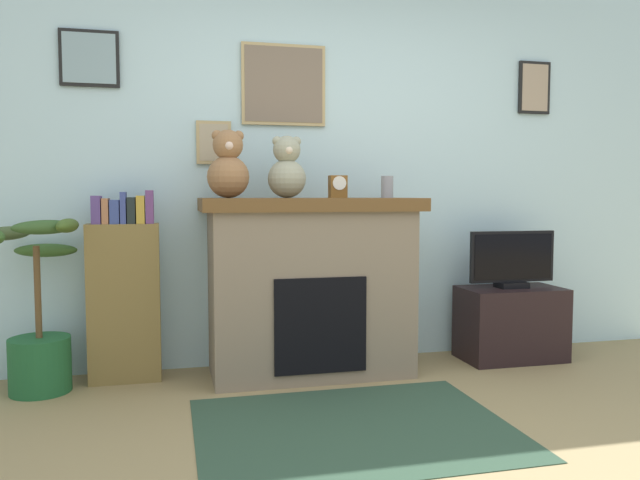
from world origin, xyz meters
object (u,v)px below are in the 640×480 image
at_px(mantel_clock, 338,187).
at_px(fireplace, 310,285).
at_px(television, 512,260).
at_px(bookshelf, 124,294).
at_px(teddy_bear_grey, 287,170).
at_px(tv_stand, 511,323).
at_px(candle_jar, 387,187).
at_px(teddy_bear_brown, 228,167).
at_px(potted_plant, 38,328).

bearing_deg(mantel_clock, fireplace, 173.81).
relative_size(fireplace, television, 2.18).
xyz_separation_m(fireplace, bookshelf, (-1.13, 0.09, -0.03)).
bearing_deg(teddy_bear_grey, tv_stand, 0.45).
relative_size(bookshelf, mantel_clock, 8.24).
relative_size(television, mantel_clock, 4.40).
bearing_deg(candle_jar, mantel_clock, -179.73).
distance_m(mantel_clock, teddy_bear_brown, 0.69).
distance_m(potted_plant, candle_jar, 2.25).
height_order(potted_plant, tv_stand, potted_plant).
distance_m(tv_stand, teddy_bear_brown, 2.19).
bearing_deg(fireplace, mantel_clock, -6.19).
xyz_separation_m(fireplace, potted_plant, (-1.59, -0.01, -0.19)).
xyz_separation_m(teddy_bear_brown, teddy_bear_grey, (0.36, 0.00, -0.01)).
xyz_separation_m(fireplace, teddy_bear_brown, (-0.51, -0.02, 0.73)).
xyz_separation_m(fireplace, television, (1.42, -0.01, 0.12)).
distance_m(mantel_clock, teddy_bear_grey, 0.34).
bearing_deg(mantel_clock, teddy_bear_grey, 179.82).
bearing_deg(bookshelf, fireplace, -4.78).
relative_size(mantel_clock, teddy_bear_brown, 0.34).
height_order(potted_plant, television, potted_plant).
bearing_deg(mantel_clock, potted_plant, 179.57).
relative_size(television, candle_jar, 4.43).
relative_size(television, teddy_bear_grey, 1.63).
height_order(bookshelf, television, bookshelf).
height_order(television, teddy_bear_brown, teddy_bear_brown).
bearing_deg(teddy_bear_grey, television, 0.40).
distance_m(television, candle_jar, 1.04).
height_order(candle_jar, mantel_clock, same).
relative_size(candle_jar, teddy_bear_brown, 0.34).
distance_m(candle_jar, mantel_clock, 0.33).
relative_size(tv_stand, television, 1.11).
xyz_separation_m(bookshelf, mantel_clock, (1.30, -0.11, 0.65)).
distance_m(bookshelf, television, 2.55).
xyz_separation_m(tv_stand, mantel_clock, (-1.24, -0.01, 0.93)).
relative_size(mantel_clock, teddy_bear_grey, 0.37).
bearing_deg(teddy_bear_grey, bookshelf, 173.46).
bearing_deg(mantel_clock, candle_jar, 0.27).
bearing_deg(teddy_bear_brown, potted_plant, 179.35).
distance_m(fireplace, potted_plant, 1.61).
bearing_deg(potted_plant, teddy_bear_grey, -0.49).
relative_size(bookshelf, potted_plant, 1.16).
distance_m(fireplace, bookshelf, 1.13).
height_order(bookshelf, teddy_bear_grey, teddy_bear_grey).
distance_m(fireplace, teddy_bear_brown, 0.89).
xyz_separation_m(tv_stand, candle_jar, (-0.91, -0.01, 0.93)).
xyz_separation_m(bookshelf, teddy_bear_brown, (0.62, -0.11, 0.76)).
relative_size(fireplace, teddy_bear_brown, 3.30).
distance_m(television, mantel_clock, 1.33).
relative_size(fireplace, tv_stand, 1.98).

